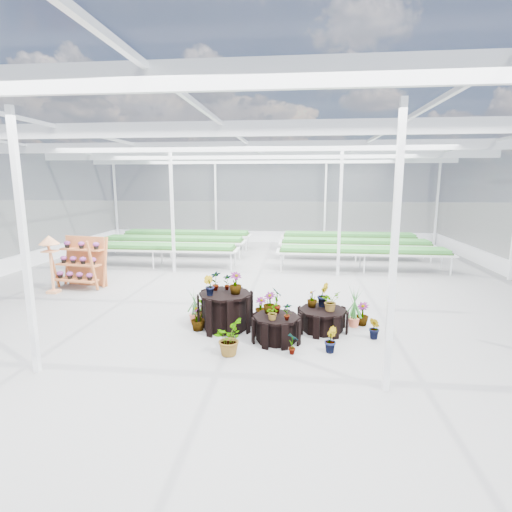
# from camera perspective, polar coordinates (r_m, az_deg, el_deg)

# --- Properties ---
(ground_plane) EXTENTS (24.00, 24.00, 0.00)m
(ground_plane) POSITION_cam_1_polar(r_m,az_deg,el_deg) (10.77, -2.54, -7.37)
(ground_plane) COLOR gray
(ground_plane) RESTS_ON ground
(greenhouse_shell) EXTENTS (18.00, 24.00, 4.50)m
(greenhouse_shell) POSITION_cam_1_polar(r_m,az_deg,el_deg) (10.31, -2.65, 4.61)
(greenhouse_shell) COLOR white
(greenhouse_shell) RESTS_ON ground
(steel_frame) EXTENTS (18.00, 24.00, 4.50)m
(steel_frame) POSITION_cam_1_polar(r_m,az_deg,el_deg) (10.31, -2.65, 4.61)
(steel_frame) COLOR silver
(steel_frame) RESTS_ON ground
(nursery_benches) EXTENTS (16.00, 7.00, 0.84)m
(nursery_benches) POSITION_cam_1_polar(r_m,az_deg,el_deg) (17.64, 0.89, 1.10)
(nursery_benches) COLOR silver
(nursery_benches) RESTS_ON ground
(plinth_tall) EXTENTS (1.63, 1.63, 0.84)m
(plinth_tall) POSITION_cam_1_polar(r_m,az_deg,el_deg) (9.20, -4.39, -7.82)
(plinth_tall) COLOR black
(plinth_tall) RESTS_ON ground
(plinth_mid) EXTENTS (1.33, 1.33, 0.54)m
(plinth_mid) POSITION_cam_1_polar(r_m,az_deg,el_deg) (8.55, 2.95, -10.30)
(plinth_mid) COLOR black
(plinth_mid) RESTS_ON ground
(plinth_low) EXTENTS (1.38, 1.38, 0.50)m
(plinth_low) POSITION_cam_1_polar(r_m,az_deg,el_deg) (9.23, 9.47, -9.00)
(plinth_low) COLOR black
(plinth_low) RESTS_ON ground
(shelf_rack) EXTENTS (1.63, 1.04, 1.61)m
(shelf_rack) POSITION_cam_1_polar(r_m,az_deg,el_deg) (13.72, -23.92, -0.91)
(shelf_rack) COLOR #B96535
(shelf_rack) RESTS_ON ground
(bird_table) EXTENTS (0.42, 0.42, 1.76)m
(bird_table) POSITION_cam_1_polar(r_m,az_deg,el_deg) (13.42, -27.21, -1.08)
(bird_table) COLOR tan
(bird_table) RESTS_ON ground
(nursery_plants) EXTENTS (4.46, 2.97, 1.33)m
(nursery_plants) POSITION_cam_1_polar(r_m,az_deg,el_deg) (8.96, 1.57, -7.85)
(nursery_plants) COLOR #307532
(nursery_plants) RESTS_ON ground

